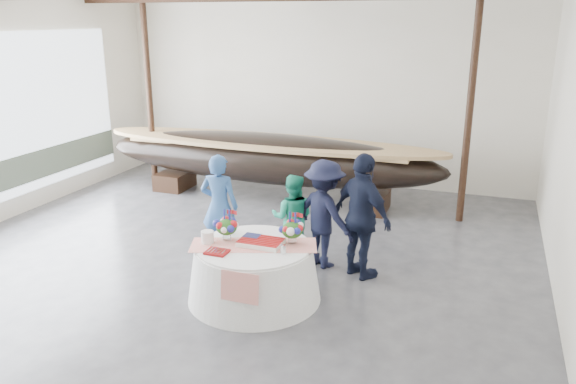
% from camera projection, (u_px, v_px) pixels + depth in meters
% --- Properties ---
extents(floor, '(10.00, 12.00, 0.01)m').
position_uv_depth(floor, '(204.00, 280.00, 8.60)').
color(floor, '#3D3D42').
rests_on(floor, ground).
extents(wall_back, '(10.00, 0.02, 4.50)m').
position_uv_depth(wall_back, '(320.00, 88.00, 13.32)').
color(wall_back, silver).
rests_on(wall_back, ground).
extents(pavilion_structure, '(9.80, 11.76, 4.50)m').
position_uv_depth(pavilion_structure, '(215.00, 7.00, 8.07)').
color(pavilion_structure, black).
rests_on(pavilion_structure, ground).
extents(longboat_display, '(7.80, 1.56, 1.46)m').
position_uv_depth(longboat_display, '(266.00, 158.00, 12.22)').
color(longboat_display, black).
rests_on(longboat_display, ground).
extents(banquet_table, '(1.90, 1.90, 0.81)m').
position_uv_depth(banquet_table, '(254.00, 272.00, 7.95)').
color(banquet_table, silver).
rests_on(banquet_table, ground).
extents(tabletop_items, '(1.83, 1.11, 0.40)m').
position_uv_depth(tabletop_items, '(254.00, 233.00, 7.89)').
color(tabletop_items, red).
rests_on(tabletop_items, banquet_table).
extents(guest_woman_blue, '(0.68, 0.48, 1.76)m').
position_uv_depth(guest_woman_blue, '(219.00, 206.00, 9.24)').
color(guest_woman_blue, '#294E83').
rests_on(guest_woman_blue, ground).
extents(guest_woman_teal, '(0.79, 0.66, 1.46)m').
position_uv_depth(guest_woman_teal, '(293.00, 218.00, 9.16)').
color(guest_woman_teal, '#1C9472').
rests_on(guest_woman_teal, ground).
extents(guest_man_left, '(1.31, 1.10, 1.75)m').
position_uv_depth(guest_man_left, '(324.00, 214.00, 8.89)').
color(guest_man_left, black).
rests_on(guest_man_left, ground).
extents(guest_man_right, '(1.22, 1.05, 1.96)m').
position_uv_depth(guest_man_right, '(362.00, 217.00, 8.46)').
color(guest_man_right, black).
rests_on(guest_man_right, ground).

